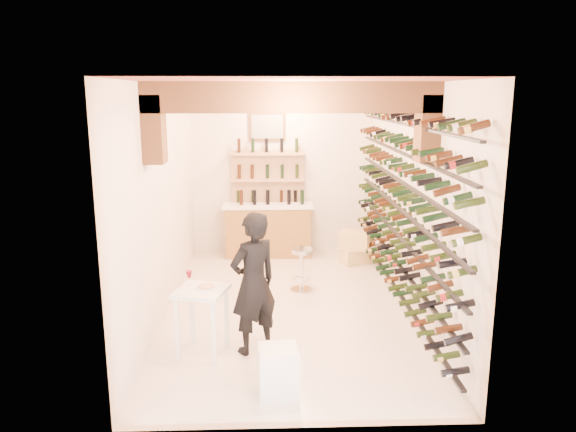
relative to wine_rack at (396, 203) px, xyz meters
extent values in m
plane|color=beige|center=(-1.53, 0.00, -1.55)|extent=(6.00, 6.00, 0.00)
cube|color=silver|center=(-1.53, 3.00, 0.05)|extent=(3.50, 0.02, 3.20)
cube|color=silver|center=(-1.53, -3.00, 0.05)|extent=(3.50, 0.02, 3.20)
cube|color=silver|center=(-3.28, 0.00, 0.05)|extent=(0.02, 6.00, 3.20)
cube|color=silver|center=(0.22, 0.00, 0.05)|extent=(0.02, 6.00, 3.20)
cube|color=#A44E3A|center=(-1.53, 0.00, 1.65)|extent=(3.50, 6.00, 0.02)
cube|color=brown|center=(-1.53, -1.00, 1.47)|extent=(3.50, 0.35, 0.36)
cube|color=brown|center=(-3.16, -1.00, 1.10)|extent=(0.24, 0.35, 0.80)
cube|color=brown|center=(0.10, -1.00, 1.10)|extent=(0.24, 0.35, 0.80)
cube|color=black|center=(0.06, 0.00, -1.30)|extent=(0.06, 5.70, 0.03)
cube|color=black|center=(0.06, 0.00, -0.90)|extent=(0.06, 5.70, 0.03)
cube|color=black|center=(0.06, 0.00, -0.50)|extent=(0.06, 5.70, 0.03)
cube|color=black|center=(0.06, 0.00, -0.10)|extent=(0.06, 5.70, 0.03)
cube|color=black|center=(0.06, 0.00, 0.30)|extent=(0.06, 5.70, 0.03)
cube|color=black|center=(0.06, 0.00, 0.70)|extent=(0.06, 5.70, 0.03)
cube|color=black|center=(0.06, 0.00, 1.10)|extent=(0.06, 5.70, 0.03)
cube|color=olive|center=(-1.83, 2.65, -1.07)|extent=(1.60, 0.55, 0.96)
cube|color=white|center=(-1.83, 2.65, -0.56)|extent=(1.70, 0.62, 0.05)
cube|color=tan|center=(-1.83, 2.92, -0.55)|extent=(1.40, 0.10, 2.00)
cube|color=tan|center=(-1.83, 2.82, -1.10)|extent=(1.40, 0.28, 0.04)
cube|color=tan|center=(-1.83, 2.82, -0.60)|extent=(1.40, 0.28, 0.04)
cube|color=tan|center=(-1.83, 2.82, -0.10)|extent=(1.40, 0.28, 0.04)
cube|color=tan|center=(-1.83, 2.82, 0.40)|extent=(1.40, 0.28, 0.04)
cube|color=brown|center=(-1.83, 2.97, 0.90)|extent=(0.70, 0.04, 0.55)
cube|color=#99998C|center=(-1.83, 2.94, 0.90)|extent=(0.60, 0.01, 0.45)
cube|color=white|center=(-2.62, -1.43, -0.76)|extent=(0.68, 0.68, 0.05)
cube|color=white|center=(-2.89, -1.59, -1.17)|extent=(0.05, 0.05, 0.76)
cube|color=white|center=(-2.46, -1.71, -1.17)|extent=(0.05, 0.05, 0.76)
cube|color=white|center=(-2.78, -1.15, -1.17)|extent=(0.05, 0.05, 0.76)
cube|color=white|center=(-2.34, -1.27, -1.17)|extent=(0.05, 0.05, 0.76)
cylinder|color=white|center=(-2.56, -1.41, -0.73)|extent=(0.26, 0.26, 0.02)
cylinder|color=#BF7266|center=(-2.56, -1.41, -0.71)|extent=(0.19, 0.19, 0.02)
cube|color=white|center=(-2.81, -1.56, -0.73)|extent=(0.14, 0.14, 0.02)
cylinder|color=white|center=(-2.78, -1.27, -0.73)|extent=(0.08, 0.08, 0.00)
cylinder|color=white|center=(-2.78, -1.27, -0.68)|extent=(0.01, 0.01, 0.10)
cone|color=#5E0815|center=(-2.78, -1.27, -0.61)|extent=(0.08, 0.08, 0.09)
cube|color=white|center=(-1.73, -2.37, -1.30)|extent=(0.43, 0.43, 0.50)
imported|color=black|center=(-2.00, -1.39, -0.68)|extent=(0.76, 0.71, 1.73)
cylinder|color=silver|center=(-1.30, 0.66, -1.53)|extent=(0.36, 0.36, 0.03)
cylinder|color=silver|center=(-1.30, 0.66, -1.22)|extent=(0.07, 0.07, 0.63)
cylinder|color=silver|center=(-1.30, 0.66, -0.89)|extent=(0.34, 0.34, 0.06)
torus|color=silver|center=(-1.30, 0.66, -1.35)|extent=(0.27, 0.27, 0.02)
cube|color=#DDBA79|center=(-0.24, 2.06, -1.41)|extent=(0.57, 0.49, 0.29)
cube|color=#DDBA79|center=(-0.24, 2.06, -1.11)|extent=(0.64, 0.55, 0.31)
camera|label=1|loc=(-1.81, -7.58, 1.52)|focal=34.23mm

